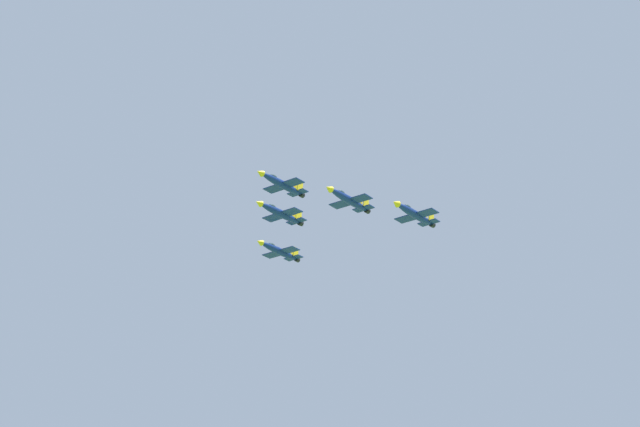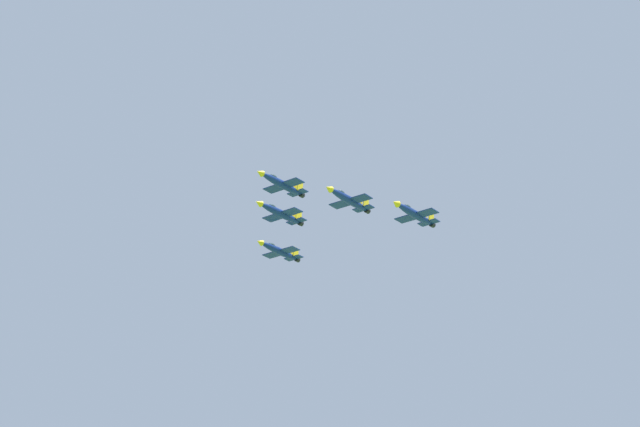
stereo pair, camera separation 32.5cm
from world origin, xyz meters
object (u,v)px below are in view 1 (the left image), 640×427
jet_right_wingman (280,213)px  jet_right_outer (279,251)px  jet_lead (282,184)px  jet_left_outer (415,214)px  jet_left_wingman (349,200)px

jet_right_wingman → jet_right_outer: bearing=-138.6°
jet_lead → jet_right_outer: 35.04m
jet_left_outer → jet_right_outer: size_ratio=1.03×
jet_left_outer → jet_right_outer: (15.25, 42.37, 0.68)m
jet_lead → jet_left_wingman: size_ratio=0.97×
jet_right_wingman → jet_right_outer: size_ratio=1.02×
jet_left_wingman → jet_right_outer: 36.32m
jet_left_outer → jet_right_outer: 45.04m
jet_left_wingman → jet_left_outer: bearing=138.7°
jet_left_outer → jet_left_wingman: bearing=-40.3°
jet_right_wingman → jet_left_wingman: bearing=91.0°
jet_left_wingman → jet_right_wingman: bearing=-90.9°
jet_left_wingman → jet_left_outer: 17.54m
jet_left_wingman → jet_right_wingman: 22.63m
jet_right_wingman → jet_left_outer: jet_right_wingman is taller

